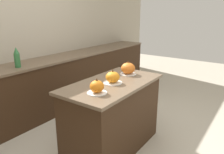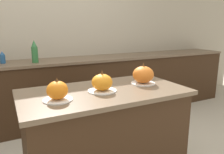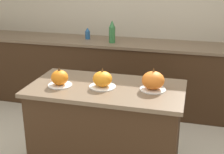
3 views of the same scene
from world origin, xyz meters
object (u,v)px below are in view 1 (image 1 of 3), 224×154
Objects in this scene: pumpkin_cake_center at (113,78)px; bottle_tall at (17,58)px; pumpkin_cake_right at (128,69)px; pumpkin_cake_left at (97,87)px.

bottle_tall is at bearing 101.81° from pumpkin_cake_center.
pumpkin_cake_left is at bearing -172.15° from pumpkin_cake_right.
pumpkin_cake_right is 0.75× the size of bottle_tall.
pumpkin_cake_right is at bearing 7.85° from pumpkin_cake_left.
bottle_tall is at bearing 87.63° from pumpkin_cake_left.
pumpkin_cake_left is 1.51m from bottle_tall.
pumpkin_cake_center is 0.43m from pumpkin_cake_right.
pumpkin_cake_center reaches higher than pumpkin_cake_left.
pumpkin_cake_right is at bearing -62.58° from bottle_tall.
pumpkin_cake_right is (0.79, 0.11, 0.01)m from pumpkin_cake_left.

